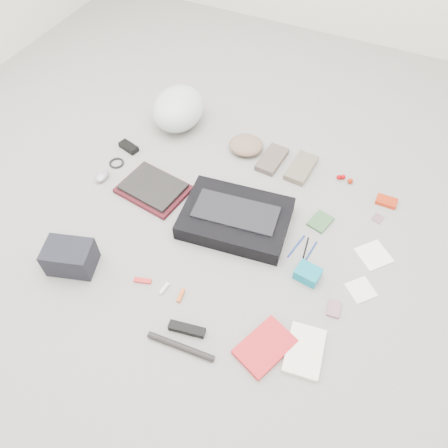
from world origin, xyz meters
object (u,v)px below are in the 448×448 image
at_px(bike_helmet, 178,108).
at_px(messenger_bag, 236,218).
at_px(laptop, 153,187).
at_px(book_red, 265,347).
at_px(camera_bag, 70,257).
at_px(accordion_wallet, 308,274).

bearing_deg(bike_helmet, messenger_bag, -49.40).
height_order(laptop, book_red, laptop).
xyz_separation_m(camera_bag, accordion_wallet, (0.99, 0.40, -0.04)).
bearing_deg(camera_bag, accordion_wallet, 4.91).
xyz_separation_m(camera_bag, book_red, (0.94, 0.01, -0.06)).
height_order(laptop, accordion_wallet, accordion_wallet).
relative_size(book_red, accordion_wallet, 2.16).
bearing_deg(bike_helmet, accordion_wallet, -41.36).
xyz_separation_m(bike_helmet, book_red, (0.99, -1.09, -0.10)).
xyz_separation_m(laptop, book_red, (0.85, -0.55, -0.02)).
height_order(book_red, accordion_wallet, accordion_wallet).
bearing_deg(accordion_wallet, bike_helmet, 153.59).
bearing_deg(book_red, camera_bag, -157.13).
bearing_deg(camera_bag, laptop, 63.31).
distance_m(laptop, book_red, 1.01).
bearing_deg(camera_bag, bike_helmet, 75.41).
bearing_deg(bike_helmet, laptop, -82.85).
xyz_separation_m(messenger_bag, camera_bag, (-0.57, -0.54, 0.03)).
bearing_deg(messenger_bag, laptop, 170.91).
distance_m(laptop, camera_bag, 0.56).
height_order(laptop, camera_bag, camera_bag).
height_order(camera_bag, book_red, camera_bag).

